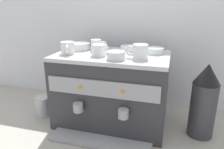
# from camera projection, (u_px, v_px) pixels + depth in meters

# --- Properties ---
(ground_plane) EXTENTS (4.00, 4.00, 0.00)m
(ground_plane) POSITION_uv_depth(u_px,v_px,m) (112.00, 120.00, 1.44)
(ground_plane) COLOR #9E998E
(tiled_backsplash_wall) EXTENTS (2.80, 0.03, 0.91)m
(tiled_backsplash_wall) POSITION_uv_depth(u_px,v_px,m) (125.00, 43.00, 1.62)
(tiled_backsplash_wall) COLOR silver
(tiled_backsplash_wall) RESTS_ON ground_plane
(espresso_machine) EXTENTS (0.68, 0.52, 0.45)m
(espresso_machine) POSITION_uv_depth(u_px,v_px,m) (112.00, 89.00, 1.37)
(espresso_machine) COLOR #2D2D33
(espresso_machine) RESTS_ON ground_plane
(ceramic_cup_0) EXTENTS (0.08, 0.11, 0.07)m
(ceramic_cup_0) POSITION_uv_depth(u_px,v_px,m) (99.00, 50.00, 1.25)
(ceramic_cup_0) COLOR white
(ceramic_cup_0) RESTS_ON espresso_machine
(ceramic_cup_1) EXTENTS (0.08, 0.11, 0.07)m
(ceramic_cup_1) POSITION_uv_depth(u_px,v_px,m) (68.00, 48.00, 1.29)
(ceramic_cup_1) COLOR white
(ceramic_cup_1) RESTS_ON espresso_machine
(ceramic_cup_2) EXTENTS (0.13, 0.08, 0.08)m
(ceramic_cup_2) POSITION_uv_depth(u_px,v_px,m) (139.00, 52.00, 1.17)
(ceramic_cup_2) COLOR white
(ceramic_cup_2) RESTS_ON espresso_machine
(ceramic_cup_3) EXTENTS (0.10, 0.07, 0.07)m
(ceramic_cup_3) POSITION_uv_depth(u_px,v_px,m) (97.00, 45.00, 1.36)
(ceramic_cup_3) COLOR white
(ceramic_cup_3) RESTS_ON espresso_machine
(ceramic_bowl_0) EXTENTS (0.10, 0.10, 0.04)m
(ceramic_bowl_0) POSITION_uv_depth(u_px,v_px,m) (155.00, 51.00, 1.30)
(ceramic_bowl_0) COLOR silver
(ceramic_bowl_0) RESTS_ON espresso_machine
(ceramic_bowl_1) EXTENTS (0.12, 0.12, 0.03)m
(ceramic_bowl_1) POSITION_uv_depth(u_px,v_px,m) (130.00, 48.00, 1.38)
(ceramic_bowl_1) COLOR silver
(ceramic_bowl_1) RESTS_ON espresso_machine
(ceramic_bowl_2) EXTENTS (0.10, 0.10, 0.04)m
(ceramic_bowl_2) POSITION_uv_depth(u_px,v_px,m) (116.00, 56.00, 1.17)
(ceramic_bowl_2) COLOR silver
(ceramic_bowl_2) RESTS_ON espresso_machine
(ceramic_bowl_3) EXTENTS (0.13, 0.13, 0.04)m
(ceramic_bowl_3) POSITION_uv_depth(u_px,v_px,m) (80.00, 46.00, 1.41)
(ceramic_bowl_3) COLOR silver
(ceramic_bowl_3) RESTS_ON espresso_machine
(coffee_grinder) EXTENTS (0.15, 0.15, 0.44)m
(coffee_grinder) POSITION_uv_depth(u_px,v_px,m) (204.00, 101.00, 1.22)
(coffee_grinder) COLOR #333338
(coffee_grinder) RESTS_ON ground_plane
(milk_pitcher) EXTENTS (0.10, 0.10, 0.13)m
(milk_pitcher) POSITION_uv_depth(u_px,v_px,m) (43.00, 106.00, 1.50)
(milk_pitcher) COLOR #B7B7BC
(milk_pitcher) RESTS_ON ground_plane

